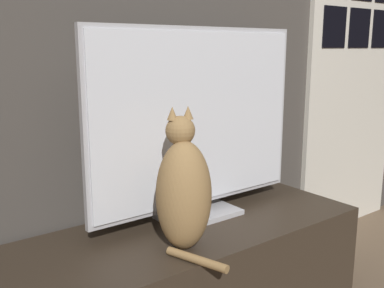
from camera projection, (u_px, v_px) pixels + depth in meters
The scene contains 4 objects.
tv_stand at pixel (189, 277), 1.79m from camera, with size 1.44×0.55×0.43m.
tv at pixel (198, 124), 1.78m from camera, with size 0.98×0.20×0.76m.
cat at pixel (183, 191), 1.52m from camera, with size 0.23×0.34×0.49m.
door at pixel (355, 58), 2.68m from camera, with size 0.84×0.04×2.05m.
Camera 1 is at (-0.98, -0.40, 1.11)m, focal length 42.00 mm.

